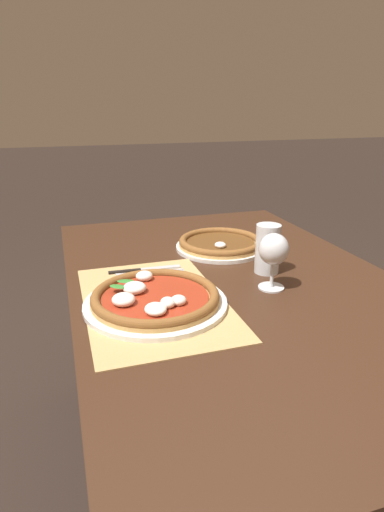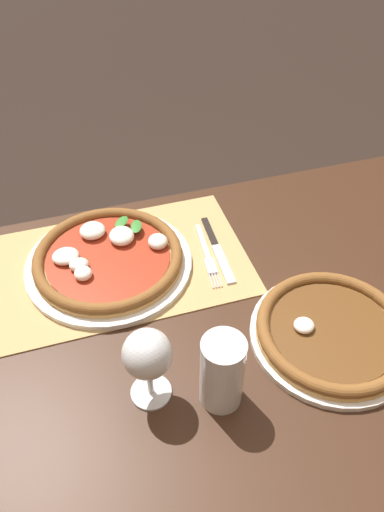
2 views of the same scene
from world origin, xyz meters
name	(u,v)px [view 1 (image 1 of 2)]	position (x,y,z in m)	size (l,w,h in m)	color
ground_plane	(228,479)	(0.00, 0.00, 0.00)	(24.00, 24.00, 0.00)	black
dining_table	(234,311)	(0.00, 0.00, 0.64)	(1.44, 0.91, 0.74)	#382114
paper_placemat	(154,301)	(0.07, -0.25, 0.74)	(0.53, 0.34, 0.00)	tan
pizza_near	(155,298)	(0.09, -0.25, 0.76)	(0.35, 0.35, 0.05)	silver
pizza_far	(220,244)	(-0.27, 0.06, 0.76)	(0.30, 0.30, 0.04)	silver
wine_glass	(274,252)	(0.08, 0.07, 0.85)	(0.08, 0.08, 0.16)	silver
pint_glass	(267,250)	(-0.03, 0.11, 0.81)	(0.07, 0.07, 0.15)	silver
fork	(151,272)	(-0.12, -0.22, 0.75)	(0.04, 0.20, 0.00)	#B7B7BC
knife	(145,270)	(-0.14, -0.23, 0.75)	(0.03, 0.22, 0.01)	black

